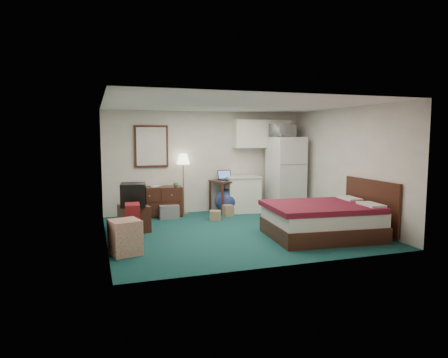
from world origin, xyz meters
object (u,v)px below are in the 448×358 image
object	(u,v)px
dresser	(160,201)
floor_lamp	(183,184)
kitchen_counter	(243,195)
bed	(322,221)
suitcase	(133,222)
fridge	(286,174)
tv_stand	(134,218)
desk	(226,196)

from	to	relation	value
dresser	floor_lamp	size ratio (longest dim) A/B	0.70
kitchen_counter	bed	bearing A→B (deg)	-74.23
suitcase	bed	bearing A→B (deg)	-9.99
fridge	suitcase	xyz separation A→B (m)	(-3.95, -1.71, -0.60)
floor_lamp	suitcase	xyz separation A→B (m)	(-1.42, -2.13, -0.40)
dresser	suitcase	distance (m)	2.22
kitchen_counter	tv_stand	xyz separation A→B (m)	(-2.80, -1.26, -0.17)
dresser	floor_lamp	bearing A→B (deg)	11.61
fridge	bed	xyz separation A→B (m)	(-0.56, -2.58, -0.62)
dresser	desk	bearing A→B (deg)	3.08
tv_stand	bed	bearing A→B (deg)	-37.05
kitchen_counter	tv_stand	bearing A→B (deg)	-150.09
dresser	suitcase	xyz separation A→B (m)	(-0.83, -2.06, -0.01)
kitchen_counter	suitcase	distance (m)	3.50
bed	suitcase	world-z (taller)	suitcase
bed	suitcase	bearing A→B (deg)	171.10
dresser	bed	xyz separation A→B (m)	(2.57, -2.93, -0.04)
dresser	bed	size ratio (longest dim) A/B	0.53
kitchen_counter	tv_stand	distance (m)	3.08
dresser	suitcase	world-z (taller)	dresser
dresser	kitchen_counter	distance (m)	2.07
dresser	fridge	distance (m)	3.20
tv_stand	suitcase	bearing A→B (deg)	-109.28
desk	kitchen_counter	xyz separation A→B (m)	(0.43, -0.05, 0.03)
fridge	bed	size ratio (longest dim) A/B	0.96
tv_stand	dresser	bearing A→B (deg)	49.90
desk	suitcase	world-z (taller)	desk
dresser	kitchen_counter	xyz separation A→B (m)	(2.06, -0.10, 0.08)
desk	suitcase	size ratio (longest dim) A/B	1.19
floor_lamp	fridge	xyz separation A→B (m)	(2.53, -0.42, 0.20)
desk	bed	xyz separation A→B (m)	(0.93, -2.88, -0.09)
dresser	fridge	size ratio (longest dim) A/B	0.55
desk	bed	distance (m)	3.03
kitchen_counter	tv_stand	size ratio (longest dim) A/B	1.52
fridge	bed	world-z (taller)	fridge
suitcase	desk	bearing A→B (deg)	43.52
kitchen_counter	fridge	world-z (taller)	fridge
floor_lamp	kitchen_counter	distance (m)	1.52
fridge	floor_lamp	bearing A→B (deg)	168.00
kitchen_counter	floor_lamp	bearing A→B (deg)	179.09
kitchen_counter	bed	size ratio (longest dim) A/B	0.44
kitchen_counter	bed	distance (m)	2.87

